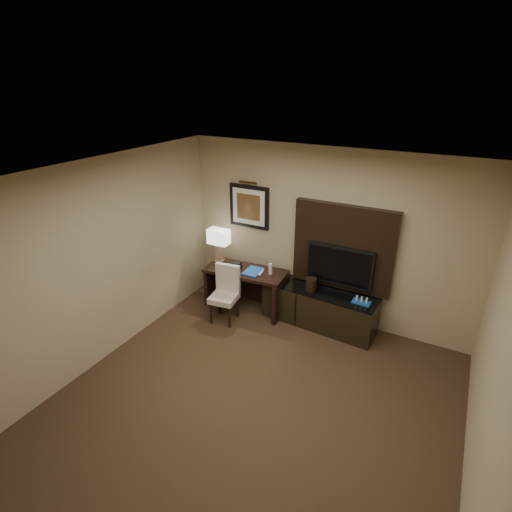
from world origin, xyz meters
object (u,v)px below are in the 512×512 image
Objects in this scene: desk at (246,289)px; desk_chair at (224,297)px; desk_phone at (235,266)px; water_bottle at (270,269)px; table_lamp at (219,245)px; credenza at (319,308)px; minibar_tray at (362,300)px; tv at (339,265)px; ice_bucket at (311,284)px.

desk is 0.51m from desk_chair.
desk_phone is 0.61m from water_bottle.
table_lamp reaches higher than desk_chair.
desk is at bearing -171.91° from credenza.
desk_chair is 4.46× the size of desk_phone.
desk is at bearing 68.70° from desk_chair.
water_bottle is at bearing 37.80° from desk_chair.
credenza is 9.44× the size of desk_phone.
table_lamp is (-1.80, -0.02, 0.69)m from credenza.
minibar_tray is (2.00, 0.54, 0.24)m from desk_chair.
desk is 1.32× the size of tv.
credenza is (1.24, 0.10, -0.05)m from desk.
credenza is 3.06× the size of table_lamp.
minibar_tray is (0.42, -0.20, -0.37)m from tv.
water_bottle is 0.69× the size of minibar_tray.
minibar_tray is (0.78, -0.02, -0.05)m from ice_bucket.
desk_chair is (-1.36, -0.59, 0.11)m from credenza.
desk_chair is at bearing -155.45° from ice_bucket.
desk_chair is 0.58m from desk_phone.
credenza is 2.12× the size of desk_chair.
ice_bucket is (-0.36, -0.18, -0.32)m from tv.
desk_chair is 3.21× the size of minibar_tray.
ice_bucket is at bearing -1.13° from desk.
credenza is at bearing 3.22° from water_bottle.
desk_phone is 0.72× the size of minibar_tray.
ice_bucket is at bearing 178.53° from minibar_tray.
tv is 0.59m from minibar_tray.
water_bottle is at bearing 179.51° from minibar_tray.
ice_bucket is (1.29, 0.09, -0.05)m from desk_phone.
tv is 1.84m from desk_chair.
desk_chair is 4.34× the size of ice_bucket.
table_lamp is 3.08× the size of desk_phone.
table_lamp reaches higher than desk_phone.
desk_phone is 1.29m from ice_bucket.
tv is (0.22, 0.14, 0.72)m from credenza.
desk is 1.62m from tv.
desk_phone is at bearing -170.68° from tv.
tv is (1.46, 0.24, 0.67)m from desk.
tv is 1.20× the size of desk_chair.
ice_bucket is (1.10, 0.06, 0.35)m from desk.
ice_bucket is 0.74× the size of minibar_tray.
desk_phone is (-0.07, 0.46, 0.34)m from desk_chair.
credenza is 1.50m from desk_phone.
tv is at bearing 4.39° from table_lamp.
tv is at bearing 10.11° from water_bottle.
credenza is 0.73m from minibar_tray.
table_lamp reaches higher than ice_bucket.
tv is 3.86× the size of minibar_tray.
tv reaches higher than credenza.
ice_bucket is (0.68, 0.01, -0.10)m from water_bottle.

